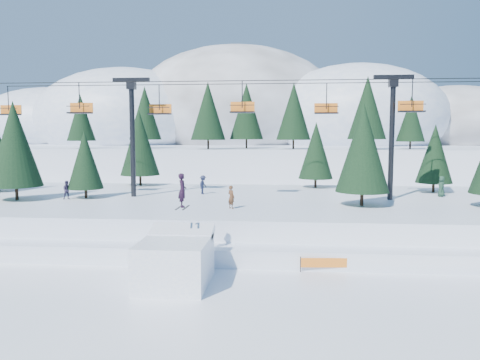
# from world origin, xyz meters

# --- Properties ---
(ground) EXTENTS (160.00, 160.00, 0.00)m
(ground) POSITION_xyz_m (0.00, 0.00, 0.00)
(ground) COLOR white
(ground) RESTS_ON ground
(mid_shelf) EXTENTS (70.00, 22.00, 2.50)m
(mid_shelf) POSITION_xyz_m (0.00, 18.00, 1.25)
(mid_shelf) COLOR white
(mid_shelf) RESTS_ON ground
(berm) EXTENTS (70.00, 6.00, 1.10)m
(berm) POSITION_xyz_m (0.00, 8.00, 0.55)
(berm) COLOR white
(berm) RESTS_ON ground
(mountain_ridge) EXTENTS (119.00, 60.38, 26.46)m
(mountain_ridge) POSITION_xyz_m (-5.09, 73.35, 9.64)
(mountain_ridge) COLOR white
(mountain_ridge) RESTS_ON ground
(jump_kicker) EXTENTS (3.54, 4.83, 5.79)m
(jump_kicker) POSITION_xyz_m (-1.58, 2.00, 1.33)
(jump_kicker) COLOR white
(jump_kicker) RESTS_ON ground
(chairlift) EXTENTS (46.93, 3.21, 10.28)m
(chairlift) POSITION_xyz_m (0.57, 18.05, 9.32)
(chairlift) COLOR black
(chairlift) RESTS_ON mid_shelf
(conifer_stand) EXTENTS (64.19, 17.25, 8.63)m
(conifer_stand) POSITION_xyz_m (2.14, 19.21, 6.68)
(conifer_stand) COLOR black
(conifer_stand) RESTS_ON mid_shelf
(distant_skiers) EXTENTS (32.69, 9.13, 1.81)m
(distant_skiers) POSITION_xyz_m (0.82, 18.16, 3.35)
(distant_skiers) COLOR #52321E
(distant_skiers) RESTS_ON mid_shelf
(banner_near) EXTENTS (2.85, 0.29, 0.90)m
(banner_near) POSITION_xyz_m (6.50, 4.92, 0.54)
(banner_near) COLOR black
(banner_near) RESTS_ON ground
(banner_far) EXTENTS (2.76, 0.79, 0.90)m
(banner_far) POSITION_xyz_m (12.13, 5.69, 0.54)
(banner_far) COLOR black
(banner_far) RESTS_ON ground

